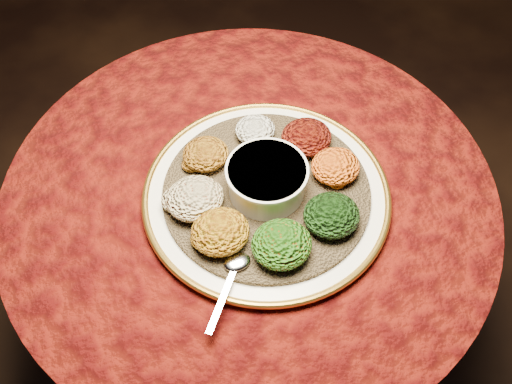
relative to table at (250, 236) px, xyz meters
name	(u,v)px	position (x,y,z in m)	size (l,w,h in m)	color
table	(250,236)	(0.00, 0.00, 0.00)	(0.96, 0.96, 0.73)	black
platter	(266,195)	(0.02, -0.04, 0.19)	(0.47, 0.47, 0.02)	white
injera	(266,191)	(0.02, -0.04, 0.20)	(0.39, 0.39, 0.01)	brown
stew_bowl	(267,178)	(0.02, -0.04, 0.24)	(0.15, 0.15, 0.06)	silver
spoon	(235,267)	(-0.10, -0.17, 0.21)	(0.12, 0.12, 0.01)	silver
portion_ayib	(255,130)	(0.05, 0.09, 0.23)	(0.08, 0.08, 0.04)	beige
portion_kitfo	(306,137)	(0.14, 0.03, 0.23)	(0.10, 0.09, 0.05)	black
portion_tikil	(335,167)	(0.15, -0.06, 0.23)	(0.09, 0.09, 0.04)	#CC7011
portion_gomen	(332,215)	(0.09, -0.15, 0.23)	(0.10, 0.10, 0.05)	black
portion_mixveg	(282,244)	(-0.01, -0.17, 0.23)	(0.11, 0.10, 0.05)	#982809
portion_kik	(220,232)	(-0.10, -0.10, 0.23)	(0.10, 0.10, 0.05)	#AB780F
portion_timatim	(195,198)	(-0.11, -0.02, 0.23)	(0.10, 0.10, 0.05)	maroon
portion_shiro	(206,154)	(-0.06, 0.07, 0.23)	(0.09, 0.08, 0.04)	#915C11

